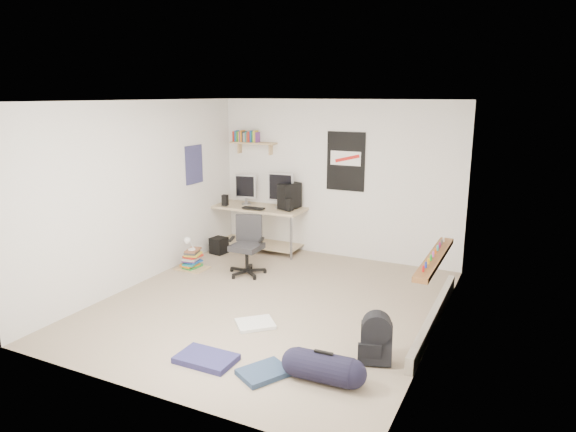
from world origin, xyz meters
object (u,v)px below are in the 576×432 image
at_px(desk, 257,228).
at_px(office_chair, 247,242).
at_px(duffel_bag, 323,368).
at_px(backpack, 376,343).
at_px(book_stack, 192,259).

relative_size(desk, office_chair, 1.96).
relative_size(desk, duffel_bag, 3.09).
relative_size(backpack, book_stack, 0.82).
distance_m(desk, office_chair, 1.30).
distance_m(office_chair, backpack, 2.94).
distance_m(backpack, duffel_bag, 0.65).
distance_m(office_chair, duffel_bag, 3.05).
xyz_separation_m(duffel_bag, book_stack, (-2.97, 2.04, 0.01)).
bearing_deg(book_stack, backpack, -24.18).
bearing_deg(desk, office_chair, -71.60).
xyz_separation_m(office_chair, book_stack, (-0.87, -0.15, -0.34)).
distance_m(office_chair, book_stack, 0.95).
xyz_separation_m(backpack, duffel_bag, (-0.33, -0.56, -0.06)).
height_order(desk, office_chair, office_chair).
bearing_deg(office_chair, duffel_bag, -64.60).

